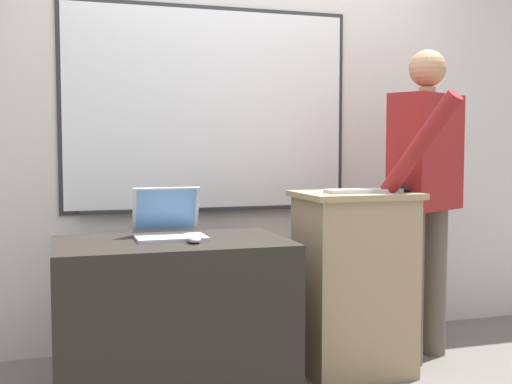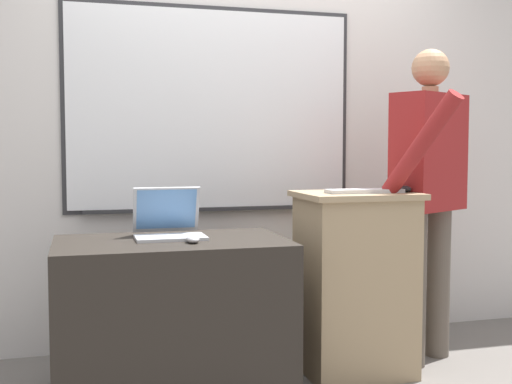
{
  "view_description": "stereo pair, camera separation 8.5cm",
  "coord_description": "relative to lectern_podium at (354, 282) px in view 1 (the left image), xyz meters",
  "views": [
    {
      "loc": [
        -1.07,
        -2.61,
        1.19
      ],
      "look_at": [
        -0.15,
        0.43,
        0.97
      ],
      "focal_mm": 45.0,
      "sensor_mm": 36.0,
      "label": 1
    },
    {
      "loc": [
        -0.99,
        -2.64,
        1.19
      ],
      "look_at": [
        -0.15,
        0.43,
        0.97
      ],
      "focal_mm": 45.0,
      "sensor_mm": 36.0,
      "label": 2
    }
  ],
  "objects": [
    {
      "name": "person_presenter",
      "position": [
        0.46,
        0.06,
        0.53
      ],
      "size": [
        0.63,
        0.72,
        1.72
      ],
      "rotation": [
        0.0,
        0.0,
        0.49
      ],
      "color": "brown",
      "rests_on": "ground_plane"
    },
    {
      "name": "computer_mouse_by_laptop",
      "position": [
        -0.89,
        -0.18,
        0.29
      ],
      "size": [
        0.06,
        0.1,
        0.03
      ],
      "color": "#BCBCC1",
      "rests_on": "side_desk"
    },
    {
      "name": "back_wall",
      "position": [
        -0.41,
        0.77,
        1.01
      ],
      "size": [
        6.4,
        0.17,
        3.0
      ],
      "color": "silver",
      "rests_on": "ground_plane"
    },
    {
      "name": "computer_mouse_by_keyboard",
      "position": [
        0.25,
        -0.06,
        0.49
      ],
      "size": [
        0.06,
        0.1,
        0.03
      ],
      "color": "black",
      "rests_on": "lectern_podium"
    },
    {
      "name": "lectern_podium",
      "position": [
        0.0,
        0.0,
        0.0
      ],
      "size": [
        0.59,
        0.49,
        0.96
      ],
      "color": "tan",
      "rests_on": "ground_plane"
    },
    {
      "name": "laptop",
      "position": [
        -0.97,
        0.05,
        0.34
      ],
      "size": [
        0.34,
        0.3,
        0.24
      ],
      "color": "#B7BABF",
      "rests_on": "side_desk"
    },
    {
      "name": "side_desk",
      "position": [
        -0.97,
        -0.06,
        -0.11
      ],
      "size": [
        1.09,
        0.67,
        0.75
      ],
      "color": "#28231E",
      "rests_on": "ground_plane"
    },
    {
      "name": "wireless_keyboard",
      "position": [
        0.02,
        -0.06,
        0.49
      ],
      "size": [
        0.4,
        0.12,
        0.02
      ],
      "color": "silver",
      "rests_on": "lectern_podium"
    }
  ]
}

